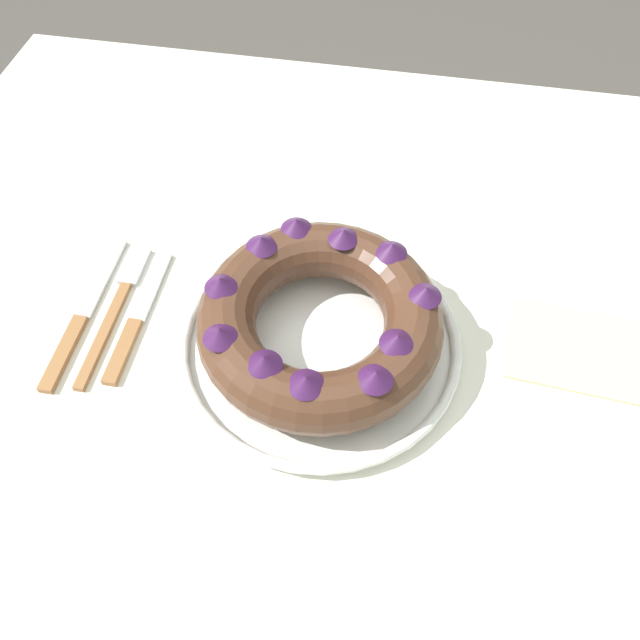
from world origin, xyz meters
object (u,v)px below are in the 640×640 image
Objects in this scene: fork at (118,303)px; serving_knife at (80,320)px; serving_dish at (320,342)px; napkin at (580,350)px; cake_knife at (135,323)px; bundt_cake at (320,319)px.

fork is 0.92× the size of serving_knife.
serving_dish reaches higher than fork.
fork is 0.52m from napkin.
cake_knife is 1.17× the size of napkin.
serving_knife reaches higher than fork.
bundt_cake reaches higher than fork.
bundt_cake reaches higher than serving_dish.
serving_knife is 0.06m from cake_knife.
serving_dish is 1.20× the size of bundt_cake.
fork is at bearing 139.26° from cake_knife.
napkin is at bearing 7.84° from fork.
serving_dish reaches higher than serving_knife.
cake_knife is (-0.21, -0.01, -0.05)m from bundt_cake.
serving_dish is at bearing 8.17° from serving_knife.
napkin is at bearing 4.68° from cake_knife.
bundt_cake is 1.18× the size of serving_knife.
bundt_cake is at bearing 141.06° from serving_dish.
serving_knife reaches higher than napkin.
napkin is (0.49, 0.05, -0.00)m from cake_knife.
serving_knife is at bearing -176.93° from bundt_cake.
serving_dish reaches higher than napkin.
serving_dish is 0.21m from cake_knife.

